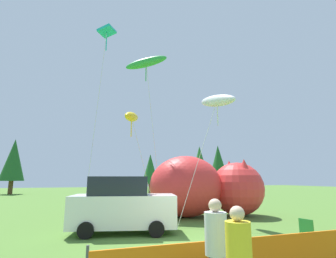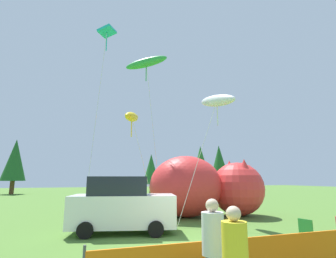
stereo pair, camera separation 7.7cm
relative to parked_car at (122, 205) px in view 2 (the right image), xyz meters
name	(u,v)px [view 2 (the right image)]	position (x,y,z in m)	size (l,w,h in m)	color
ground_plane	(191,249)	(1.62, -3.06, -1.06)	(120.00, 120.00, 0.00)	#4C752D
parked_car	(122,205)	(0.00, 0.00, 0.00)	(4.39, 2.77, 2.19)	white
folding_chair	(309,231)	(4.99, -4.32, -0.54)	(0.56, 0.56, 0.89)	#267F33
inflatable_cat	(204,188)	(5.12, 2.87, 0.50)	(6.86, 4.14, 3.37)	red
safety_fence	(285,258)	(2.38, -6.13, -0.58)	(8.12, 0.12, 1.04)	orange
spectator_in_green_shirt	(213,247)	(0.42, -6.64, -0.09)	(0.38, 0.38, 1.76)	#2D2D38
kite_green_fish	(146,63)	(2.18, 5.03, 8.62)	(2.86, 1.83, 10.31)	silver
kite_yellow_hero	(132,117)	(1.37, 5.40, 4.93)	(2.54, 2.60, 6.57)	silver
kite_white_ghost	(217,101)	(4.80, 0.54, 4.97)	(2.79, 3.00, 6.67)	silver
kite_teal_diamond	(107,35)	(-0.54, 4.41, 9.77)	(1.48, 1.68, 11.30)	silver
horizon_tree_east	(151,169)	(8.37, 25.51, 2.35)	(2.33, 2.33, 5.55)	brown
horizon_tree_west	(15,160)	(-9.75, 30.20, 3.53)	(3.13, 3.13, 7.47)	brown
horizon_tree_mid	(219,163)	(19.56, 25.66, 3.41)	(3.05, 3.05, 7.28)	brown
horizon_tree_northeast	(201,163)	(17.71, 28.47, 3.50)	(3.11, 3.11, 7.42)	brown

